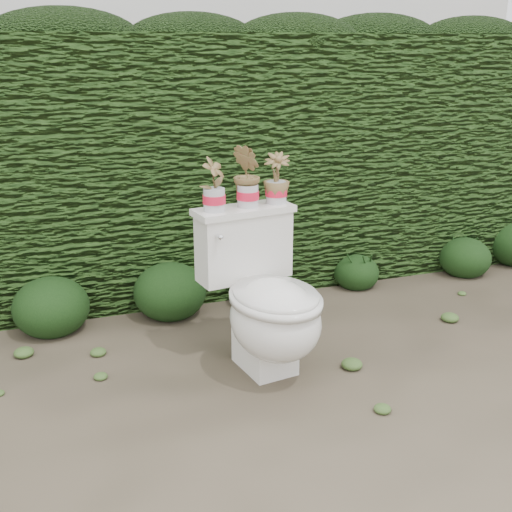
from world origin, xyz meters
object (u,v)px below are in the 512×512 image
object	(u,v)px
potted_plant_left	(214,186)
potted_plant_center	(248,177)
potted_plant_right	(276,180)
toilet	(267,303)

from	to	relation	value
potted_plant_left	potted_plant_center	bearing A→B (deg)	-26.19
potted_plant_right	potted_plant_left	bearing A→B (deg)	-150.17
potted_plant_center	potted_plant_right	xyz separation A→B (m)	(0.16, 0.02, -0.03)
potted_plant_left	potted_plant_center	distance (m)	0.18
toilet	potted_plant_right	bearing A→B (deg)	52.52
potted_plant_center	potted_plant_right	size ratio (longest dim) A/B	1.24
toilet	potted_plant_left	world-z (taller)	potted_plant_left
potted_plant_left	potted_plant_right	size ratio (longest dim) A/B	1.03
toilet	potted_plant_right	size ratio (longest dim) A/B	3.26
toilet	potted_plant_center	size ratio (longest dim) A/B	2.63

